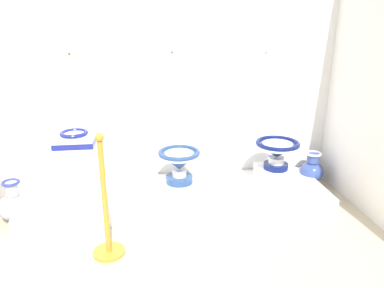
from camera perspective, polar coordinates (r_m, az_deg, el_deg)
wall_back at (r=3.64m, az=-3.09°, el=16.50°), size 3.49×0.06×3.05m
display_platform at (r=3.55m, az=-2.10°, el=-8.07°), size 2.85×0.82×0.12m
plinth_block_central_ornate at (r=3.60m, az=-17.26°, el=-6.16°), size 0.35×0.39×0.16m
antique_toilet_central_ornate at (r=3.49m, az=-17.74°, el=-1.54°), size 0.35×0.27×0.45m
plinth_block_leftmost at (r=3.52m, az=-1.98°, el=-6.57°), size 0.34×0.32×0.07m
antique_toilet_leftmost at (r=3.42m, az=-2.03°, el=-2.72°), size 0.40×0.40×0.32m
plinth_block_broad_patterned at (r=3.70m, az=12.91°, el=-4.97°), size 0.33×0.39×0.17m
antique_toilet_broad_patterned at (r=3.60m, az=13.23°, el=-0.91°), size 0.42×0.42×0.28m
info_placard_first at (r=3.66m, az=-18.12°, el=12.81°), size 0.11×0.01×0.11m
info_placard_second at (r=3.61m, az=-2.52°, el=13.62°), size 0.12×0.01×0.12m
info_placard_third at (r=3.81m, az=12.06°, el=13.33°), size 0.13×0.01×0.12m
decorative_vase_spare at (r=3.54m, az=-26.11°, el=-8.58°), size 0.29×0.29×0.37m
decorative_vase_corner at (r=4.08m, az=18.32°, el=-3.92°), size 0.25×0.25×0.36m
stanchion_post_near_left at (r=2.76m, az=-13.32°, el=-11.32°), size 0.24×0.24×0.95m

